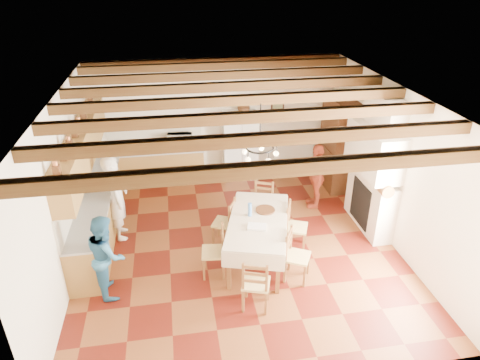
{
  "coord_description": "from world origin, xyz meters",
  "views": [
    {
      "loc": [
        -1.11,
        -6.88,
        4.97
      ],
      "look_at": [
        0.1,
        0.3,
        1.25
      ],
      "focal_mm": 32.0,
      "sensor_mm": 36.0,
      "label": 1
    }
  ],
  "objects_px": {
    "refrigerator": "(240,145)",
    "dining_table": "(258,224)",
    "chair_end_far": "(262,205)",
    "chair_left_near": "(213,251)",
    "person_woman_blue": "(107,255)",
    "chair_right_near": "(298,256)",
    "microwave": "(180,141)",
    "person_woman_red": "(316,176)",
    "hutch": "(337,143)",
    "person_man": "(117,197)",
    "chair_right_far": "(297,226)",
    "chair_left_far": "(224,222)",
    "chair_end_near": "(256,282)"
  },
  "relations": [
    {
      "from": "chair_end_far",
      "to": "microwave",
      "type": "distance_m",
      "value": 2.89
    },
    {
      "from": "dining_table",
      "to": "chair_end_far",
      "type": "height_order",
      "value": "chair_end_far"
    },
    {
      "from": "person_man",
      "to": "chair_end_near",
      "type": "bearing_deg",
      "value": -143.91
    },
    {
      "from": "chair_right_far",
      "to": "chair_left_far",
      "type": "bearing_deg",
      "value": 96.38
    },
    {
      "from": "dining_table",
      "to": "chair_right_far",
      "type": "relative_size",
      "value": 2.27
    },
    {
      "from": "chair_left_far",
      "to": "chair_right_near",
      "type": "xyz_separation_m",
      "value": [
        1.11,
        -1.27,
        0.0
      ]
    },
    {
      "from": "chair_left_near",
      "to": "person_man",
      "type": "bearing_deg",
      "value": -124.39
    },
    {
      "from": "chair_right_far",
      "to": "microwave",
      "type": "xyz_separation_m",
      "value": [
        -2.04,
        3.26,
        0.58
      ]
    },
    {
      "from": "chair_left_near",
      "to": "chair_right_far",
      "type": "height_order",
      "value": "same"
    },
    {
      "from": "chair_left_far",
      "to": "chair_right_near",
      "type": "distance_m",
      "value": 1.69
    },
    {
      "from": "chair_left_far",
      "to": "person_man",
      "type": "bearing_deg",
      "value": -80.97
    },
    {
      "from": "refrigerator",
      "to": "hutch",
      "type": "distance_m",
      "value": 2.39
    },
    {
      "from": "chair_end_near",
      "to": "person_woman_blue",
      "type": "xyz_separation_m",
      "value": [
        -2.33,
        0.77,
        0.25
      ]
    },
    {
      "from": "refrigerator",
      "to": "chair_left_near",
      "type": "distance_m",
      "value": 4.0
    },
    {
      "from": "chair_end_far",
      "to": "microwave",
      "type": "bearing_deg",
      "value": 147.64
    },
    {
      "from": "chair_left_near",
      "to": "person_man",
      "type": "distance_m",
      "value": 2.32
    },
    {
      "from": "chair_left_far",
      "to": "microwave",
      "type": "relative_size",
      "value": 1.62
    },
    {
      "from": "person_woman_blue",
      "to": "chair_end_far",
      "type": "bearing_deg",
      "value": -75.74
    },
    {
      "from": "hutch",
      "to": "microwave",
      "type": "xyz_separation_m",
      "value": [
        -3.7,
        0.84,
        -0.05
      ]
    },
    {
      "from": "chair_right_near",
      "to": "chair_right_far",
      "type": "bearing_deg",
      "value": 12.84
    },
    {
      "from": "chair_left_near",
      "to": "chair_right_far",
      "type": "bearing_deg",
      "value": 114.02
    },
    {
      "from": "chair_right_near",
      "to": "chair_right_far",
      "type": "distance_m",
      "value": 0.92
    },
    {
      "from": "person_man",
      "to": "person_woman_red",
      "type": "distance_m",
      "value": 4.28
    },
    {
      "from": "chair_right_near",
      "to": "person_man",
      "type": "height_order",
      "value": "person_man"
    },
    {
      "from": "chair_right_near",
      "to": "chair_end_far",
      "type": "bearing_deg",
      "value": 35.49
    },
    {
      "from": "chair_left_near",
      "to": "person_man",
      "type": "relative_size",
      "value": 0.55
    },
    {
      "from": "chair_right_far",
      "to": "person_woman_red",
      "type": "distance_m",
      "value": 1.76
    },
    {
      "from": "person_woman_blue",
      "to": "person_woman_red",
      "type": "distance_m",
      "value": 4.8
    },
    {
      "from": "chair_end_near",
      "to": "refrigerator",
      "type": "bearing_deg",
      "value": -77.49
    },
    {
      "from": "chair_right_near",
      "to": "hutch",
      "type": "bearing_deg",
      "value": -1.92
    },
    {
      "from": "refrigerator",
      "to": "hutch",
      "type": "bearing_deg",
      "value": -19.99
    },
    {
      "from": "chair_right_far",
      "to": "person_man",
      "type": "bearing_deg",
      "value": 96.15
    },
    {
      "from": "refrigerator",
      "to": "chair_left_near",
      "type": "height_order",
      "value": "refrigerator"
    },
    {
      "from": "chair_left_near",
      "to": "microwave",
      "type": "xyz_separation_m",
      "value": [
        -0.39,
        3.78,
        0.58
      ]
    },
    {
      "from": "chair_end_near",
      "to": "person_woman_red",
      "type": "xyz_separation_m",
      "value": [
        1.95,
        2.94,
        0.27
      ]
    },
    {
      "from": "chair_left_near",
      "to": "person_woman_blue",
      "type": "relative_size",
      "value": 0.66
    },
    {
      "from": "chair_left_near",
      "to": "person_woman_red",
      "type": "bearing_deg",
      "value": 135.33
    },
    {
      "from": "chair_right_far",
      "to": "chair_end_far",
      "type": "relative_size",
      "value": 1.0
    },
    {
      "from": "chair_right_far",
      "to": "person_woman_blue",
      "type": "height_order",
      "value": "person_woman_blue"
    },
    {
      "from": "chair_right_near",
      "to": "person_woman_blue",
      "type": "bearing_deg",
      "value": 113.87
    },
    {
      "from": "chair_end_near",
      "to": "chair_end_far",
      "type": "relative_size",
      "value": 1.0
    },
    {
      "from": "chair_right_near",
      "to": "dining_table",
      "type": "bearing_deg",
      "value": 68.77
    },
    {
      "from": "chair_end_far",
      "to": "person_man",
      "type": "bearing_deg",
      "value": -157.59
    },
    {
      "from": "chair_left_far",
      "to": "person_woman_red",
      "type": "height_order",
      "value": "person_woman_red"
    },
    {
      "from": "refrigerator",
      "to": "dining_table",
      "type": "relative_size",
      "value": 0.78
    },
    {
      "from": "chair_right_far",
      "to": "person_woman_blue",
      "type": "xyz_separation_m",
      "value": [
        -3.41,
        -0.66,
        0.25
      ]
    },
    {
      "from": "dining_table",
      "to": "person_woman_red",
      "type": "bearing_deg",
      "value": 45.96
    },
    {
      "from": "hutch",
      "to": "chair_end_near",
      "type": "bearing_deg",
      "value": -124.3
    },
    {
      "from": "person_woman_red",
      "to": "dining_table",
      "type": "bearing_deg",
      "value": -32.79
    },
    {
      "from": "dining_table",
      "to": "microwave",
      "type": "xyz_separation_m",
      "value": [
        -1.24,
        3.49,
        0.28
      ]
    }
  ]
}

